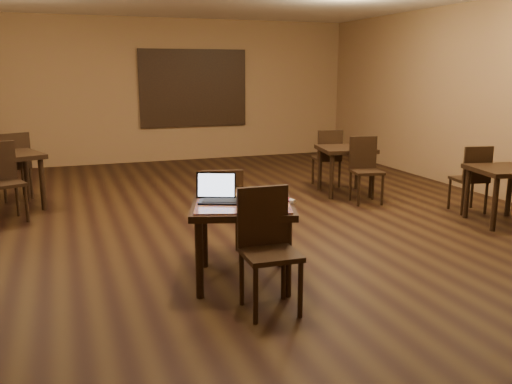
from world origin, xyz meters
name	(u,v)px	position (x,y,z in m)	size (l,w,h in m)	color
ground	(246,217)	(0.00, 0.00, 0.00)	(10.00, 10.00, 0.00)	black
wall_back	(170,91)	(0.00, 5.00, 1.50)	(8.00, 0.02, 3.00)	brown
wall_right	(493,99)	(4.00, 0.00, 1.50)	(0.02, 10.00, 3.00)	brown
mural	(194,88)	(0.50, 4.96, 1.55)	(2.34, 0.05, 1.64)	#264D8B
tiled_table	(243,213)	(-0.76, -2.12, 0.66)	(1.15, 1.15, 0.76)	black
chair_main_near	(267,242)	(-0.75, -2.73, 0.57)	(0.45, 0.45, 1.01)	black
chair_main_far	(222,209)	(-0.77, -1.50, 0.55)	(0.50, 0.50, 0.97)	black
laptop	(218,194)	(-0.96, -2.01, 0.83)	(0.44, 0.42, 0.25)	black
plate	(272,203)	(-0.54, -2.30, 0.77)	(0.26, 0.26, 0.01)	white
pizza_slice	(272,202)	(-0.54, -2.30, 0.79)	(0.19, 0.19, 0.02)	beige
pizza_pan	(247,195)	(-0.64, -1.88, 0.77)	(0.33, 0.33, 0.01)	silver
pizza_whole	(247,193)	(-0.64, -1.88, 0.78)	(0.36, 0.36, 0.03)	beige
spatula	(249,193)	(-0.62, -1.90, 0.79)	(0.10, 0.24, 0.01)	silver
napkin_roll	(289,200)	(-0.36, -2.26, 0.78)	(0.07, 0.16, 0.04)	white
other_table_a	(345,155)	(1.93, 0.80, 0.62)	(0.93, 0.93, 0.75)	black
other_table_a_chair_near	(365,166)	(1.95, 0.24, 0.55)	(0.49, 0.49, 0.97)	black
other_table_a_chair_far	(328,155)	(1.92, 1.37, 0.55)	(0.49, 0.49, 0.97)	black
other_table_b	(8,163)	(-3.00, 1.54, 0.66)	(1.09, 1.09, 0.79)	black
other_table_b_chair_near	(2,177)	(-3.03, 0.94, 0.58)	(0.57, 0.57, 1.03)	black
other_table_b_chair_far	(14,162)	(-2.97, 2.14, 0.58)	(0.57, 0.57, 1.03)	black
other_table_c	(504,177)	(3.00, -1.39, 0.60)	(0.90, 0.90, 0.73)	black
other_table_c_chair_far	(473,175)	(2.99, -0.84, 0.53)	(0.47, 0.47, 0.94)	black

